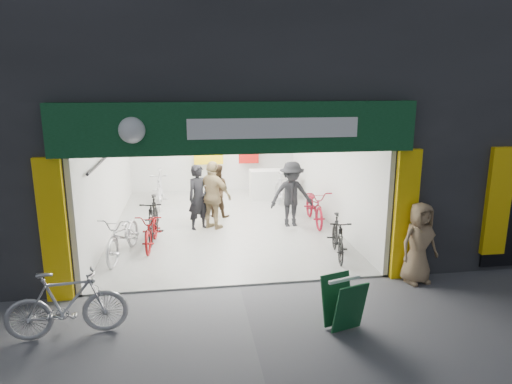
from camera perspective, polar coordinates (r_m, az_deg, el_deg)
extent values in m
plane|color=#56565B|center=(8.95, -2.06, -11.72)|extent=(60.00, 60.00, 0.00)
cube|color=#232326|center=(13.32, -0.32, 21.90)|extent=(16.00, 10.00, 4.50)
cube|color=#232326|center=(13.99, -27.72, 3.50)|extent=(5.00, 10.00, 3.50)
cube|color=#232326|center=(14.90, 19.18, 4.83)|extent=(6.00, 10.00, 3.50)
cube|color=#9E9E99|center=(12.66, -4.12, -3.93)|extent=(6.00, 8.00, 0.04)
cube|color=silver|center=(16.32, -5.36, 5.70)|extent=(6.00, 0.20, 3.20)
cube|color=silver|center=(12.42, -17.96, 2.60)|extent=(0.10, 8.00, 3.20)
cube|color=silver|center=(12.84, 9.02, 3.44)|extent=(0.10, 8.00, 3.20)
cube|color=white|center=(12.09, -4.39, 10.82)|extent=(6.00, 8.00, 0.10)
cube|color=black|center=(8.21, -2.34, 10.25)|extent=(6.00, 0.30, 0.30)
cube|color=#0D3B18|center=(8.01, -2.15, 8.02)|extent=(6.40, 0.25, 0.90)
cube|color=white|center=(7.96, 2.30, 7.98)|extent=(3.00, 0.02, 0.35)
cube|color=#F2B50C|center=(8.70, -23.94, -4.50)|extent=(0.45, 0.12, 2.60)
cube|color=#F2B50C|center=(9.34, 18.16, -2.80)|extent=(0.45, 0.12, 2.60)
cube|color=#F2B50C|center=(10.31, 27.98, -1.07)|extent=(0.50, 0.12, 2.20)
cylinder|color=black|center=(11.73, -17.96, 4.47)|extent=(0.06, 5.00, 0.06)
cube|color=silver|center=(15.16, 1.89, 0.92)|extent=(1.40, 0.60, 1.00)
cube|color=white|center=(9.31, -3.08, 9.59)|extent=(1.30, 0.35, 0.04)
cube|color=white|center=(11.10, -3.99, 10.22)|extent=(1.30, 0.35, 0.04)
cube|color=white|center=(12.89, -4.65, 10.68)|extent=(1.30, 0.35, 0.04)
cube|color=white|center=(14.69, -5.15, 11.02)|extent=(1.30, 0.35, 0.04)
imported|color=#B0AFB4|center=(10.58, -16.25, -5.22)|extent=(1.07, 2.05, 1.03)
imported|color=black|center=(11.54, -12.72, -3.29)|extent=(0.59, 1.83, 1.08)
imported|color=maroon|center=(11.06, -12.88, -4.57)|extent=(0.70, 1.72, 0.89)
imported|color=silver|center=(14.55, -11.91, 0.41)|extent=(0.58, 1.94, 1.16)
imported|color=black|center=(10.31, 10.18, -5.57)|extent=(0.73, 1.66, 0.96)
imported|color=maroon|center=(12.63, 7.35, -1.76)|extent=(0.78, 1.96, 1.01)
imported|color=#B7B7BC|center=(13.94, 3.42, 0.04)|extent=(0.67, 1.92, 1.13)
imported|color=#ACABB0|center=(7.70, -22.57, -12.80)|extent=(1.84, 0.70, 1.08)
imported|color=black|center=(12.01, -7.16, -0.74)|extent=(0.76, 0.68, 1.75)
imported|color=#3A291A|center=(13.13, -4.98, 0.13)|extent=(0.93, 0.83, 1.56)
imported|color=black|center=(12.19, 4.47, -0.36)|extent=(1.20, 0.75, 1.79)
imported|color=#957E56|center=(11.96, -5.39, -0.51)|extent=(1.13, 1.01, 1.85)
imported|color=#8B7051|center=(9.38, 19.70, -6.03)|extent=(0.87, 0.66, 1.61)
cube|color=#104020|center=(7.38, 11.68, -14.02)|extent=(0.57, 0.35, 0.82)
cube|color=#104020|center=(7.63, 10.06, -12.97)|extent=(0.57, 0.35, 0.82)
cube|color=white|center=(7.34, 11.00, -10.70)|extent=(0.56, 0.21, 0.05)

